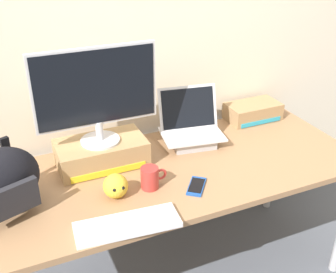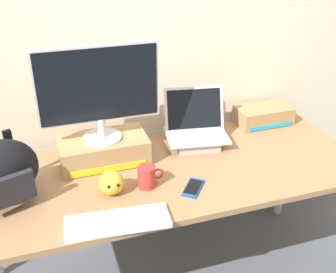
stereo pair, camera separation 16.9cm
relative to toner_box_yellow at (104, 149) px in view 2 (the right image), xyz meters
name	(u,v)px [view 2 (the right image)]	position (x,y,z in m)	size (l,w,h in m)	color
back_wall	(139,29)	(0.28, 0.31, 0.50)	(7.00, 0.10, 2.60)	beige
desk	(168,180)	(0.28, -0.18, -0.13)	(1.94, 0.77, 0.73)	#99704C
toner_box_yellow	(104,149)	(0.00, 0.00, 0.00)	(0.43, 0.25, 0.13)	#A88456
desktop_monitor	(99,90)	(0.00, 0.00, 0.32)	(0.58, 0.19, 0.47)	silver
open_laptop	(196,134)	(0.50, 0.02, 0.00)	(0.36, 0.29, 0.29)	#ADADB2
external_keyboard	(118,222)	(-0.04, -0.50, -0.05)	(0.43, 0.18, 0.02)	white
coffee_mug	(147,177)	(0.14, -0.29, -0.01)	(0.12, 0.08, 0.10)	#B2332D
cell_phone	(193,188)	(0.34, -0.37, -0.06)	(0.14, 0.16, 0.01)	#19479E
plush_toy	(111,183)	(-0.02, -0.29, -0.01)	(0.11, 0.11, 0.11)	gold
toner_box_cyan	(263,115)	(0.97, 0.13, -0.01)	(0.32, 0.18, 0.10)	#9E7A51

